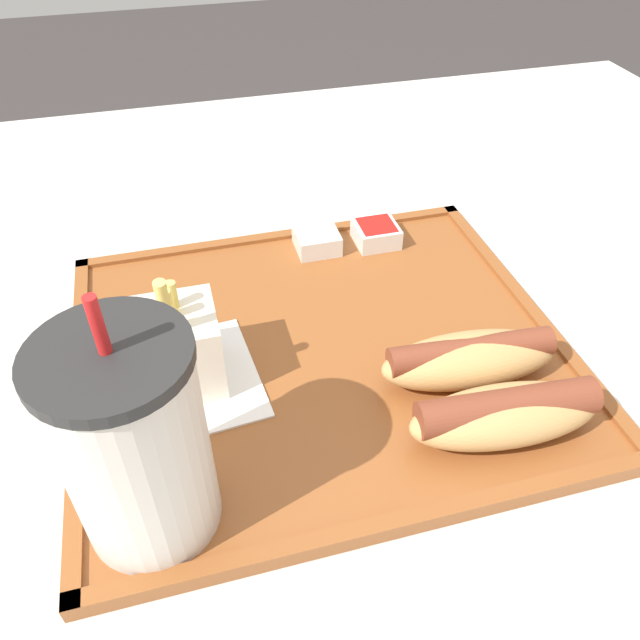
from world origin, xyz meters
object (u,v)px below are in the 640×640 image
Objects in this scene: hot_dog_near at (470,358)px; sauce_cup_ketchup at (376,233)px; hot_dog_far at (505,414)px; fries_carton at (169,349)px; sauce_cup_mayo at (317,239)px; soda_cup at (134,443)px.

hot_dog_near is 0.20m from sauce_cup_ketchup.
hot_dog_far reaches higher than sauce_cup_ketchup.
fries_carton reaches higher than sauce_cup_mayo.
hot_dog_far is at bearing 153.08° from fries_carton.
hot_dog_near is at bearing -166.25° from soda_cup.
hot_dog_near is 0.22m from sauce_cup_mayo.
sauce_cup_ketchup is (0.01, -0.26, -0.01)m from hot_dog_far.
hot_dog_far is (-0.25, -0.00, -0.05)m from soda_cup.
hot_dog_far is 0.28m from sauce_cup_mayo.
hot_dog_far reaches higher than hot_dog_near.
soda_cup is 0.25m from hot_dog_far.
soda_cup is 4.29× the size of sauce_cup_mayo.
sauce_cup_mayo is at bearing -135.83° from fries_carton.
soda_cup is 1.58× the size of fries_carton.
hot_dog_far is 1.26× the size of fries_carton.
soda_cup reaches higher than fries_carton.
soda_cup is 0.12m from fries_carton.
hot_dog_far is at bearing 90.00° from hot_dog_near.
hot_dog_near is at bearing 91.88° from sauce_cup_ketchup.
hot_dog_far is 0.25m from fries_carton.
sauce_cup_mayo is at bearing -71.69° from hot_dog_near.
fries_carton is (0.23, -0.06, 0.01)m from hot_dog_near.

